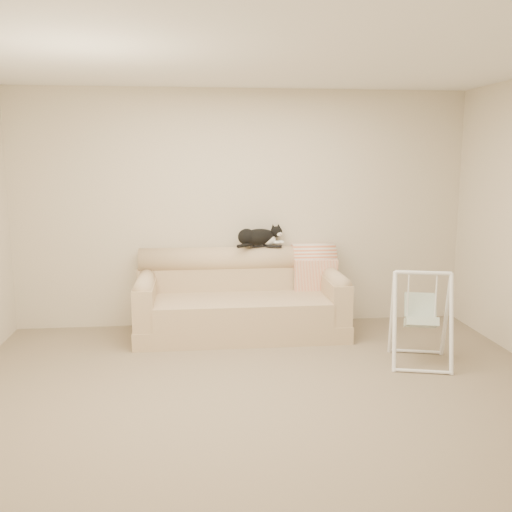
{
  "coord_description": "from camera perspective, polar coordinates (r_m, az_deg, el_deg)",
  "views": [
    {
      "loc": [
        -0.53,
        -4.29,
        1.88
      ],
      "look_at": [
        0.07,
        1.27,
        0.9
      ],
      "focal_mm": 40.0,
      "sensor_mm": 36.0,
      "label": 1
    }
  ],
  "objects": [
    {
      "name": "remote_b",
      "position": [
        6.25,
        1.82,
        1.0
      ],
      "size": [
        0.18,
        0.08,
        0.02
      ],
      "color": "black",
      "rests_on": "sofa"
    },
    {
      "name": "room_shell",
      "position": [
        4.34,
        0.88,
        5.31
      ],
      "size": [
        5.04,
        4.04,
        2.6
      ],
      "color": "#C2B59B",
      "rests_on": "ground"
    },
    {
      "name": "sofa",
      "position": [
        6.12,
        -1.56,
        -4.52
      ],
      "size": [
        2.2,
        0.93,
        0.9
      ],
      "color": "tan",
      "rests_on": "ground"
    },
    {
      "name": "remote_a",
      "position": [
        6.25,
        0.26,
        1.03
      ],
      "size": [
        0.19,
        0.1,
        0.03
      ],
      "color": "black",
      "rests_on": "sofa"
    },
    {
      "name": "baby_swing",
      "position": [
        5.43,
        16.16,
        -5.9
      ],
      "size": [
        0.65,
        0.68,
        0.87
      ],
      "color": "white",
      "rests_on": "ground"
    },
    {
      "name": "tuxedo_cat",
      "position": [
        6.24,
        0.28,
        1.94
      ],
      "size": [
        0.57,
        0.42,
        0.24
      ],
      "color": "black",
      "rests_on": "sofa"
    },
    {
      "name": "ground_plane",
      "position": [
        4.71,
        0.83,
        -13.53
      ],
      "size": [
        5.0,
        5.0,
        0.0
      ],
      "primitive_type": "plane",
      "color": "#6F6150",
      "rests_on": "ground"
    },
    {
      "name": "throw_blanket",
      "position": [
        6.38,
        5.77,
        -0.53
      ],
      "size": [
        0.47,
        0.38,
        0.58
      ],
      "color": "#E37345",
      "rests_on": "sofa"
    }
  ]
}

